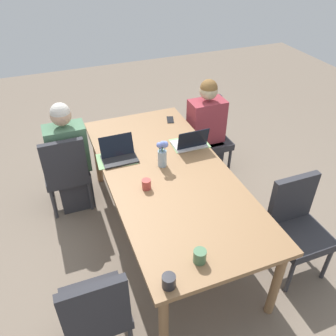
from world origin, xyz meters
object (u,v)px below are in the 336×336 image
flower_vase (162,153)px  laptop_far_left_near (119,155)px  coffee_mug_near_left (169,281)px  coffee_mug_near_right (200,256)px  chair_far_left_near (66,170)px  chair_near_left_far (297,222)px  phone_black (170,120)px  coffee_mug_centre_left (146,184)px  chair_near_left_mid (207,132)px  person_far_left_near (70,162)px  dining_table (168,178)px  laptop_near_left_mid (190,143)px  chair_far_right_near (95,310)px  person_near_left_mid (205,134)px

flower_vase → laptop_far_left_near: 0.43m
coffee_mug_near_left → coffee_mug_near_right: bearing=-67.9°
chair_far_left_near → laptop_far_left_near: (-0.37, -0.48, 0.30)m
chair_near_left_far → laptop_far_left_near: size_ratio=2.81×
chair_near_left_far → phone_black: chair_near_left_far is taller
coffee_mug_centre_left → laptop_far_left_near: bearing=11.7°
chair_far_left_near → chair_near_left_mid: (0.16, -1.68, 0.00)m
chair_near_left_mid → flower_vase: bearing=132.4°
flower_vase → person_far_left_near: bearing=47.7°
chair_near_left_mid → laptop_far_left_near: 1.35m
dining_table → laptop_near_left_mid: laptop_near_left_mid is taller
phone_black → chair_near_left_mid: bearing=107.6°
chair_far_left_near → coffee_mug_near_right: chair_far_left_near is taller
flower_vase → laptop_near_left_mid: 0.43m
chair_far_right_near → laptop_near_left_mid: laptop_near_left_mid is taller
laptop_near_left_mid → coffee_mug_near_right: laptop_near_left_mid is taller
coffee_mug_near_right → phone_black: bearing=-15.7°
chair_far_right_near → chair_far_left_near: bearing=-1.1°
person_far_left_near → coffee_mug_centre_left: size_ratio=13.71×
chair_far_left_near → laptop_far_left_near: 0.68m
chair_far_left_near → chair_far_right_near: bearing=178.9°
chair_far_left_near → person_far_left_near: size_ratio=0.75×
coffee_mug_centre_left → chair_far_right_near: bearing=141.3°
person_near_left_mid → laptop_far_left_near: 1.26m
chair_near_left_mid → person_near_left_mid: person_near_left_mid is taller
dining_table → coffee_mug_near_right: 1.00m
person_near_left_mid → chair_far_right_near: (-1.74, 1.65, -0.03)m
chair_near_left_far → laptop_far_left_near: 1.68m
chair_far_left_near → phone_black: (0.16, -1.21, 0.26)m
flower_vase → coffee_mug_centre_left: size_ratio=3.04×
person_near_left_mid → coffee_mug_centre_left: size_ratio=13.71×
person_far_left_near → chair_near_left_mid: size_ratio=1.33×
chair_far_left_near → coffee_mug_near_right: (-1.72, -0.68, 0.31)m
coffee_mug_near_left → coffee_mug_centre_left: bearing=-10.1°
chair_far_left_near → laptop_near_left_mid: 1.30m
laptop_near_left_mid → coffee_mug_centre_left: size_ratio=3.67×
chair_far_left_near → chair_near_left_mid: 1.69m
chair_near_left_far → laptop_far_left_near: (1.09, 1.24, 0.30)m
flower_vase → coffee_mug_near_right: bearing=172.4°
person_near_left_mid → coffee_mug_centre_left: person_near_left_mid is taller
coffee_mug_centre_left → coffee_mug_near_left: bearing=169.9°
person_near_left_mid → coffee_mug_near_right: (-1.81, 0.95, 0.28)m
chair_near_left_far → flower_vase: size_ratio=3.40×
chair_far_left_near → laptop_far_left_near: laptop_far_left_near is taller
chair_near_left_far → chair_far_right_near: bearing=96.1°
coffee_mug_centre_left → person_near_left_mid: bearing=-46.9°
chair_far_left_near → phone_black: bearing=-82.6°
person_far_left_near → chair_far_right_near: (-1.73, 0.09, -0.03)m
chair_far_right_near → laptop_near_left_mid: 1.76m
dining_table → person_far_left_near: size_ratio=1.96×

